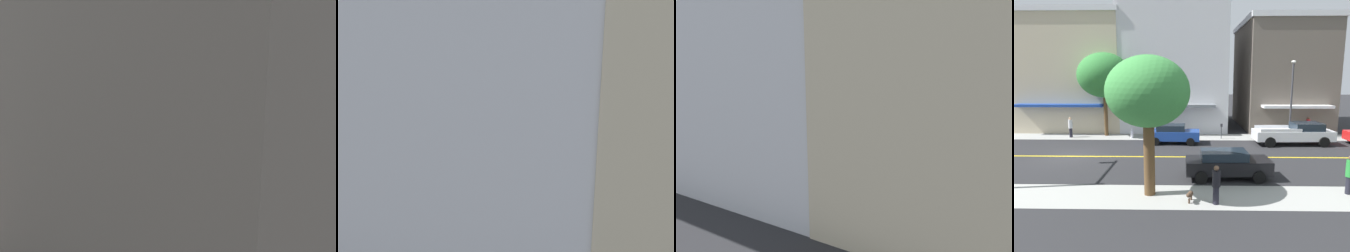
# 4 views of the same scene
# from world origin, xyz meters

# --- Properties ---
(ground_plane) EXTENTS (140.00, 140.00, 0.00)m
(ground_plane) POSITION_xyz_m (0.00, 0.00, 0.00)
(ground_plane) COLOR #262628
(sidewalk_left) EXTENTS (2.71, 126.00, 0.01)m
(sidewalk_left) POSITION_xyz_m (-6.60, 0.00, 0.00)
(sidewalk_left) COLOR #9E9E99
(sidewalk_left) RESTS_ON ground
(sidewalk_right) EXTENTS (2.71, 126.00, 0.01)m
(sidewalk_right) POSITION_xyz_m (6.60, 0.00, 0.00)
(sidewalk_right) COLOR #9E9E99
(sidewalk_right) RESTS_ON ground
(road_centerline_stripe) EXTENTS (0.20, 126.00, 0.00)m
(road_centerline_stripe) POSITION_xyz_m (0.00, 0.00, 0.00)
(road_centerline_stripe) COLOR yellow
(road_centerline_stripe) RESTS_ON ground
(tan_rowhouse) EXTENTS (12.08, 11.11, 11.60)m
(tan_rowhouse) POSITION_xyz_m (-13.34, -3.83, 5.81)
(tan_rowhouse) COLOR beige
(tan_rowhouse) RESTS_ON ground
(brick_apartment_block) EXTENTS (12.12, 10.67, 14.74)m
(brick_apartment_block) POSITION_xyz_m (-13.34, 6.55, 7.38)
(brick_apartment_block) COLOR silver
(brick_apartment_block) RESTS_ON ground
(pale_office_building) EXTENTS (12.22, 8.44, 11.06)m
(pale_office_building) POSITION_xyz_m (-13.34, 17.83, 5.54)
(pale_office_building) COLOR #665B51
(pale_office_building) RESTS_ON ground
(street_tree_left_near) EXTENTS (5.88, 5.88, 8.47)m
(street_tree_left_near) POSITION_xyz_m (6.74, 22.89, 5.96)
(street_tree_left_near) COLOR brown
(street_tree_left_near) RESTS_ON ground
(street_tree_right_corner) EXTENTS (3.69, 3.69, 6.28)m
(street_tree_right_corner) POSITION_xyz_m (6.35, 6.28, 4.65)
(street_tree_right_corner) COLOR brown
(street_tree_right_corner) RESTS_ON ground
(street_tree_left_far) EXTENTS (4.67, 4.67, 7.45)m
(street_tree_left_far) POSITION_xyz_m (-7.11, 0.55, 5.45)
(street_tree_left_far) COLOR brown
(street_tree_left_far) RESTS_ON ground
(fire_hydrant) EXTENTS (0.44, 0.24, 0.86)m
(fire_hydrant) POSITION_xyz_m (-6.03, 3.09, 0.42)
(fire_hydrant) COLOR silver
(fire_hydrant) RESTS_ON ground
(parking_meter) EXTENTS (0.12, 0.18, 1.32)m
(parking_meter) POSITION_xyz_m (-5.93, 10.91, 0.87)
(parking_meter) COLOR #4C4C51
(parking_meter) RESTS_ON ground
(traffic_light_mast) EXTENTS (4.29, 0.32, 6.94)m
(traffic_light_mast) POSITION_xyz_m (4.80, -2.37, 4.59)
(traffic_light_mast) COLOR #474C47
(traffic_light_mast) RESTS_ON ground
(street_lamp) EXTENTS (0.70, 0.36, 6.67)m
(street_lamp) POSITION_xyz_m (-5.79, 16.73, 4.10)
(street_lamp) COLOR #38383D
(street_lamp) RESTS_ON ground
(red_sedan_left_curb) EXTENTS (2.07, 4.53, 1.53)m
(red_sedan_left_curb) POSITION_xyz_m (-3.98, 22.90, 0.81)
(red_sedan_left_curb) COLOR red
(red_sedan_left_curb) RESTS_ON ground
(gold_sedan_right_curb) EXTENTS (2.05, 4.16, 1.55)m
(gold_sedan_right_curb) POSITION_xyz_m (3.91, 24.48, 0.82)
(gold_sedan_right_curb) COLOR #B29338
(gold_sedan_right_curb) RESTS_ON ground
(blue_sedan_left_curb) EXTENTS (2.08, 4.18, 1.53)m
(blue_sedan_left_curb) POSITION_xyz_m (-4.08, 6.82, 0.80)
(blue_sedan_left_curb) COLOR #1E429E
(blue_sedan_left_curb) RESTS_ON ground
(black_sedan_right_curb) EXTENTS (2.06, 4.49, 1.49)m
(black_sedan_right_curb) POSITION_xyz_m (4.05, 10.09, 0.79)
(black_sedan_right_curb) COLOR black
(black_sedan_right_curb) RESTS_ON ground
(white_pickup_truck) EXTENTS (2.46, 6.16, 1.75)m
(white_pickup_truck) POSITION_xyz_m (-3.89, 16.51, 0.89)
(white_pickup_truck) COLOR silver
(white_pickup_truck) RESTS_ON ground
(pedestrian_white_shirt) EXTENTS (0.36, 0.36, 1.81)m
(pedestrian_white_shirt) POSITION_xyz_m (-6.22, -2.39, 0.96)
(pedestrian_white_shirt) COLOR black
(pedestrian_white_shirt) RESTS_ON ground
(pedestrian_green_shirt) EXTENTS (0.37, 0.37, 1.83)m
(pedestrian_green_shirt) POSITION_xyz_m (6.13, 15.42, 0.97)
(pedestrian_green_shirt) COLOR black
(pedestrian_green_shirt) RESTS_ON ground
(pedestrian_red_shirt) EXTENTS (0.32, 0.32, 1.70)m
(pedestrian_red_shirt) POSITION_xyz_m (-7.60, 19.04, 0.90)
(pedestrian_red_shirt) COLOR #33384C
(pedestrian_red_shirt) RESTS_ON ground
(pedestrian_black_shirt) EXTENTS (0.35, 0.35, 1.69)m
(pedestrian_black_shirt) POSITION_xyz_m (7.35, 9.22, 0.89)
(pedestrian_black_shirt) COLOR black
(pedestrian_black_shirt) RESTS_ON ground
(small_dog) EXTENTS (0.68, 0.37, 0.50)m
(small_dog) POSITION_xyz_m (7.18, 8.12, 0.33)
(small_dog) COLOR #4C3828
(small_dog) RESTS_ON ground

